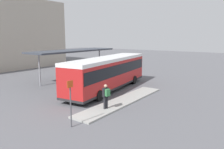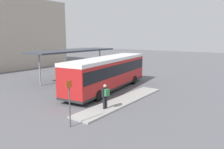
# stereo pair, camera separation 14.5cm
# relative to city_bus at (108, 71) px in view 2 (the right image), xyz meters

# --- Properties ---
(ground_plane) EXTENTS (120.00, 120.00, 0.00)m
(ground_plane) POSITION_rel_city_bus_xyz_m (-0.01, -0.00, -1.90)
(ground_plane) COLOR #5B5B60
(curb_island) EXTENTS (10.50, 1.80, 0.12)m
(curb_island) POSITION_rel_city_bus_xyz_m (-2.53, -3.38, -1.84)
(curb_island) COLOR #9E9E99
(curb_island) RESTS_ON ground_plane
(city_bus) EXTENTS (12.40, 4.11, 3.25)m
(city_bus) POSITION_rel_city_bus_xyz_m (0.00, 0.00, 0.00)
(city_bus) COLOR red
(city_bus) RESTS_ON ground_plane
(pedestrian_waiting) EXTENTS (0.49, 0.54, 1.81)m
(pedestrian_waiting) POSITION_rel_city_bus_xyz_m (-5.09, -3.55, -0.74)
(pedestrian_waiting) COLOR #232328
(pedestrian_waiting) RESTS_ON curb_island
(bicycle_blue) EXTENTS (0.48, 1.52, 0.66)m
(bicycle_blue) POSITION_rel_city_bus_xyz_m (10.54, 5.16, -1.57)
(bicycle_blue) COLOR black
(bicycle_blue) RESTS_ON ground_plane
(bicycle_green) EXTENTS (0.48, 1.80, 0.78)m
(bicycle_green) POSITION_rel_city_bus_xyz_m (10.40, 5.83, -1.51)
(bicycle_green) COLOR black
(bicycle_green) RESTS_ON ground_plane
(bicycle_orange) EXTENTS (0.48, 1.61, 0.69)m
(bicycle_orange) POSITION_rel_city_bus_xyz_m (10.65, 6.50, -1.55)
(bicycle_orange) COLOR black
(bicycle_orange) RESTS_ON ground_plane
(station_shelter) EXTENTS (11.99, 3.38, 3.62)m
(station_shelter) POSITION_rel_city_bus_xyz_m (2.19, 7.04, 1.58)
(station_shelter) COLOR #383D47
(station_shelter) RESTS_ON ground_plane
(platform_sign) EXTENTS (0.44, 0.08, 2.80)m
(platform_sign) POSITION_rel_city_bus_xyz_m (-8.63, -3.66, -0.34)
(platform_sign) COLOR #4C4C51
(platform_sign) RESTS_ON ground_plane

